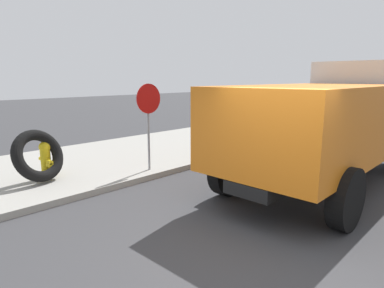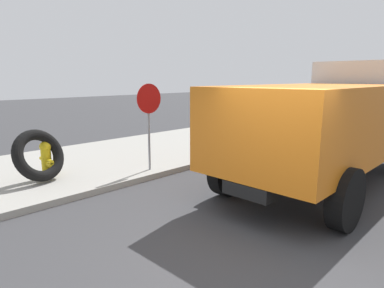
% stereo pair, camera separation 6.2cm
% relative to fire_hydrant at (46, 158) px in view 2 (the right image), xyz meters
% --- Properties ---
extents(ground_plane, '(80.00, 80.00, 0.00)m').
position_rel_fire_hydrant_xyz_m(ground_plane, '(0.54, -5.62, -0.63)').
color(ground_plane, '#38383A').
extents(sidewalk_curb, '(36.00, 5.00, 0.15)m').
position_rel_fire_hydrant_xyz_m(sidewalk_curb, '(0.54, 0.88, -0.56)').
color(sidewalk_curb, '#99968E').
rests_on(sidewalk_curb, ground).
extents(fire_hydrant, '(0.27, 0.61, 0.91)m').
position_rel_fire_hydrant_xyz_m(fire_hydrant, '(0.00, 0.00, 0.00)').
color(fire_hydrant, yellow).
rests_on(fire_hydrant, sidewalk_curb).
extents(loose_tire, '(1.40, 1.01, 1.26)m').
position_rel_fire_hydrant_xyz_m(loose_tire, '(-0.24, -0.19, 0.15)').
color(loose_tire, black).
rests_on(loose_tire, sidewalk_curb).
extents(stop_sign, '(0.76, 0.08, 2.26)m').
position_rel_fire_hydrant_xyz_m(stop_sign, '(2.21, -1.24, 1.09)').
color(stop_sign, gray).
rests_on(stop_sign, sidewalk_curb).
extents(dump_truck_orange, '(7.01, 2.83, 3.00)m').
position_rel_fire_hydrant_xyz_m(dump_truck_orange, '(4.96, -4.90, 0.98)').
color(dump_truck_orange, orange).
rests_on(dump_truck_orange, ground).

